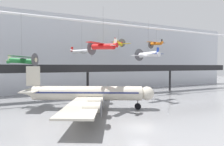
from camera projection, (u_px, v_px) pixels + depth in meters
The scene contains 12 objects.
ground_plane at pixel (139, 127), 25.26m from camera, with size 260.00×260.00×0.00m, color gray.
hangar_back_wall at pixel (78, 54), 60.99m from camera, with size 140.00×3.00×26.00m.
mezzanine_walkway at pixel (89, 71), 49.22m from camera, with size 110.00×3.20×9.21m.
ceiling_truss_beam at pixel (91, 22), 46.61m from camera, with size 120.00×0.60×0.60m.
airliner_silver_main at pixel (87, 93), 35.69m from camera, with size 25.91×30.54×8.83m.
suspended_plane_silver_racer at pixel (82, 51), 48.11m from camera, with size 6.30×7.35×8.93m.
suspended_plane_orange_highwing at pixel (156, 44), 55.73m from camera, with size 6.75×5.51×5.80m.
suspended_plane_white_twin at pixel (148, 55), 44.12m from camera, with size 9.20×7.55×10.04m.
suspended_plane_red_highwing at pixel (103, 46), 33.73m from camera, with size 7.26×6.61×9.22m.
suspended_plane_green_biplane at pixel (22, 61), 37.11m from camera, with size 6.71×7.48×11.40m.
suspended_plane_yellow_lowwing at pixel (118, 43), 55.36m from camera, with size 6.46×6.53×5.28m.
stanchion_barrier at pixel (168, 112), 32.19m from camera, with size 0.36×0.36×1.08m.
Camera 1 is at (-13.56, -21.27, 8.90)m, focal length 28.00 mm.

